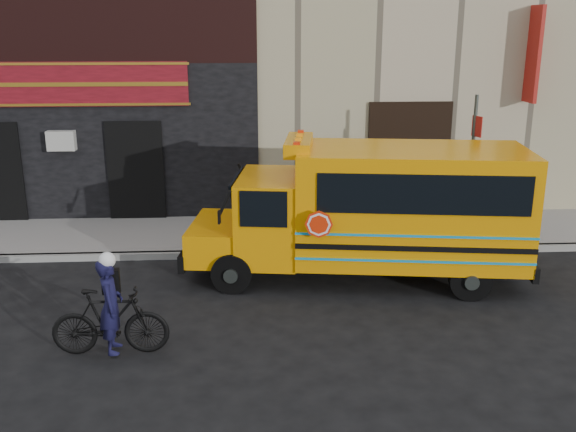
# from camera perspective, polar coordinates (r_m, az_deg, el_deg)

# --- Properties ---
(ground) EXTENTS (120.00, 120.00, 0.00)m
(ground) POSITION_cam_1_polar(r_m,az_deg,el_deg) (12.26, -2.15, -7.80)
(ground) COLOR black
(ground) RESTS_ON ground
(curb) EXTENTS (40.00, 0.20, 0.15)m
(curb) POSITION_cam_1_polar(r_m,az_deg,el_deg) (14.64, -2.39, -3.33)
(curb) COLOR gray
(curb) RESTS_ON ground
(sidewalk) EXTENTS (40.00, 3.00, 0.15)m
(sidewalk) POSITION_cam_1_polar(r_m,az_deg,el_deg) (16.06, -2.49, -1.51)
(sidewalk) COLOR gray
(sidewalk) RESTS_ON ground
(school_bus) EXTENTS (7.12, 3.02, 2.92)m
(school_bus) POSITION_cam_1_polar(r_m,az_deg,el_deg) (13.08, 7.87, 0.67)
(school_bus) COLOR black
(school_bus) RESTS_ON ground
(sign_pole) EXTENTS (0.13, 0.30, 3.62)m
(sign_pole) POSITION_cam_1_polar(r_m,az_deg,el_deg) (14.94, 15.99, 4.03)
(sign_pole) COLOR #383F3B
(sign_pole) RESTS_ON ground
(bicycle) EXTENTS (1.86, 0.53, 1.11)m
(bicycle) POSITION_cam_1_polar(r_m,az_deg,el_deg) (10.67, -15.54, -9.03)
(bicycle) COLOR black
(bicycle) RESTS_ON ground
(cyclist) EXTENTS (0.42, 0.60, 1.56)m
(cyclist) POSITION_cam_1_polar(r_m,az_deg,el_deg) (10.57, -15.45, -7.93)
(cyclist) COLOR black
(cyclist) RESTS_ON ground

